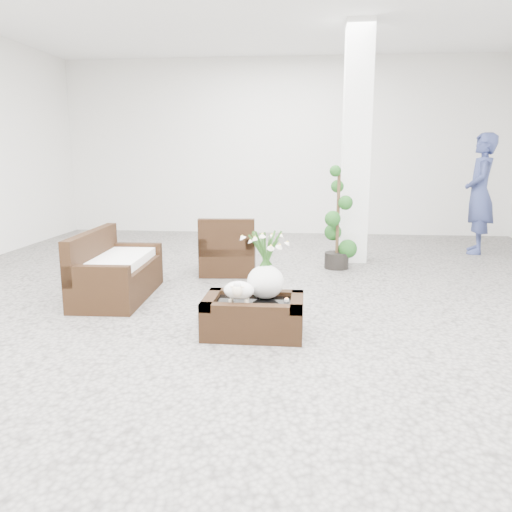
# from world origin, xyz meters

# --- Properties ---
(ground) EXTENTS (11.00, 11.00, 0.00)m
(ground) POSITION_xyz_m (0.00, 0.00, 0.00)
(ground) COLOR gray
(ground) RESTS_ON ground
(column) EXTENTS (0.40, 0.40, 3.50)m
(column) POSITION_xyz_m (1.20, 2.80, 1.75)
(column) COLOR white
(column) RESTS_ON ground
(coffee_table) EXTENTS (0.90, 0.60, 0.31)m
(coffee_table) POSITION_xyz_m (0.03, -0.65, 0.16)
(coffee_table) COLOR black
(coffee_table) RESTS_ON ground
(sheep_figurine) EXTENTS (0.28, 0.23, 0.21)m
(sheep_figurine) POSITION_xyz_m (-0.09, -0.75, 0.42)
(sheep_figurine) COLOR white
(sheep_figurine) RESTS_ON coffee_table
(planter_narcissus) EXTENTS (0.44, 0.44, 0.80)m
(planter_narcissus) POSITION_xyz_m (0.13, -0.55, 0.71)
(planter_narcissus) COLOR white
(planter_narcissus) RESTS_ON coffee_table
(tealight) EXTENTS (0.04, 0.04, 0.03)m
(tealight) POSITION_xyz_m (0.33, -0.63, 0.33)
(tealight) COLOR white
(tealight) RESTS_ON coffee_table
(armchair) EXTENTS (0.80, 0.77, 0.79)m
(armchair) POSITION_xyz_m (-0.58, 1.77, 0.39)
(armchair) COLOR black
(armchair) RESTS_ON ground
(loveseat) EXTENTS (0.75, 1.47, 0.77)m
(loveseat) POSITION_xyz_m (-1.64, 0.41, 0.38)
(loveseat) COLOR black
(loveseat) RESTS_ON ground
(topiary) EXTENTS (0.38, 0.38, 1.44)m
(topiary) POSITION_xyz_m (0.93, 2.21, 0.72)
(topiary) COLOR #184516
(topiary) RESTS_ON ground
(shopper) EXTENTS (0.61, 0.80, 1.96)m
(shopper) POSITION_xyz_m (3.29, 3.64, 0.98)
(shopper) COLOR navy
(shopper) RESTS_ON ground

